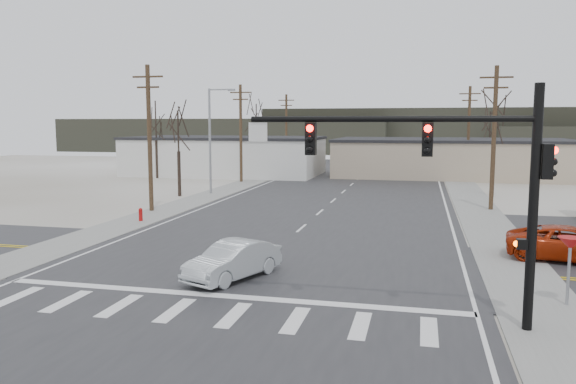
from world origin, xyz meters
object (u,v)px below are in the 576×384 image
car_far_a (391,165)px  car_parked_red (572,244)px  fire_hydrant (141,215)px  sedan_crossing (233,260)px  traffic_signal_mast (465,172)px  car_far_b (359,158)px

car_far_a → car_parked_red: bearing=84.8°
fire_hydrant → car_far_a: bearing=72.5°
sedan_crossing → traffic_signal_mast: bearing=1.3°
traffic_signal_mast → car_far_b: size_ratio=2.53×
traffic_signal_mast → car_far_a: size_ratio=1.68×
car_parked_red → car_far_b: bearing=24.9°
fire_hydrant → car_far_b: car_far_b is taller
fire_hydrant → sedan_crossing: (9.81, -11.00, 0.32)m
traffic_signal_mast → fire_hydrant: traffic_signal_mast is taller
sedan_crossing → car_parked_red: size_ratio=0.81×
sedan_crossing → car_far_a: car_far_a is taller
traffic_signal_mast → car_far_b: traffic_signal_mast is taller
car_far_a → traffic_signal_mast: bearing=77.4°
sedan_crossing → car_parked_red: car_parked_red is taller
traffic_signal_mast → car_far_a: (-4.99, 55.78, -3.86)m
sedan_crossing → car_parked_red: bearing=47.1°
fire_hydrant → car_far_a: size_ratio=0.16×
fire_hydrant → car_parked_red: car_parked_red is taller
sedan_crossing → car_parked_red: (13.59, 6.23, 0.02)m
fire_hydrant → car_far_b: 57.47m
sedan_crossing → car_far_a: bearing=108.9°
car_far_a → car_parked_red: 47.48m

